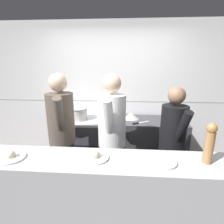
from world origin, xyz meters
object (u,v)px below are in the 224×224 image
at_px(oven_range, 83,141).
at_px(plated_dish_appetiser, 95,157).
at_px(stock_pot, 77,113).
at_px(chefs_knife, 140,123).
at_px(chef_head_cook, 62,131).
at_px(mixing_bowl_steel, 131,116).
at_px(chef_sous, 112,134).
at_px(chef_line, 172,141).
at_px(pepper_mill, 210,143).
at_px(plated_dish_main, 11,157).
at_px(plated_dish_dessert, 162,161).

bearing_deg(oven_range, plated_dish_appetiser, -72.03).
xyz_separation_m(stock_pot, chefs_knife, (1.07, -0.13, -0.11)).
bearing_deg(chef_head_cook, plated_dish_appetiser, -67.84).
bearing_deg(mixing_bowl_steel, plated_dish_appetiser, -103.79).
distance_m(oven_range, chef_sous, 1.14).
relative_size(chef_sous, chef_line, 1.09).
distance_m(pepper_mill, chef_line, 0.75).
relative_size(plated_dish_appetiser, chef_head_cook, 0.14).
xyz_separation_m(chefs_knife, chef_sous, (-0.41, -0.65, 0.06)).
distance_m(plated_dish_main, chef_line, 1.83).
height_order(plated_dish_dessert, pepper_mill, pepper_mill).
xyz_separation_m(chef_head_cook, chef_sous, (0.69, -0.04, -0.00)).
distance_m(stock_pot, plated_dish_dessert, 1.88).
height_order(stock_pot, chef_line, chef_line).
xyz_separation_m(mixing_bowl_steel, chef_sous, (-0.28, -0.89, 0.02)).
relative_size(plated_dish_appetiser, pepper_mill, 0.66).
distance_m(mixing_bowl_steel, chef_head_cook, 1.28).
height_order(mixing_bowl_steel, chef_line, chef_line).
bearing_deg(chefs_knife, plated_dish_main, -133.25).
relative_size(stock_pot, pepper_mill, 0.95).
bearing_deg(pepper_mill, plated_dish_main, -177.93).
relative_size(plated_dish_main, plated_dish_appetiser, 1.00).
bearing_deg(plated_dish_dessert, chef_head_cook, 148.12).
bearing_deg(chef_line, chef_sous, 168.42).
distance_m(mixing_bowl_steel, pepper_mill, 1.70).
bearing_deg(plated_dish_main, chef_head_cook, 75.41).
height_order(plated_dish_main, plated_dish_appetiser, same).
distance_m(chef_sous, chef_line, 0.78).
xyz_separation_m(pepper_mill, chef_line, (-0.12, 0.67, -0.31)).
bearing_deg(chef_line, pepper_mill, -91.44).
relative_size(mixing_bowl_steel, plated_dish_main, 1.14).
relative_size(mixing_bowl_steel, plated_dish_dessert, 1.10).
relative_size(plated_dish_dessert, chef_sous, 0.15).
bearing_deg(plated_dish_dessert, oven_range, 125.80).
height_order(chefs_knife, chef_sous, chef_sous).
height_order(oven_range, chefs_knife, chefs_knife).
xyz_separation_m(pepper_mill, chef_head_cook, (-1.58, 0.71, -0.23)).
relative_size(mixing_bowl_steel, chefs_knife, 0.95).
distance_m(chefs_knife, chef_sous, 0.77).
bearing_deg(plated_dish_main, mixing_bowl_steel, 54.34).
bearing_deg(oven_range, pepper_mill, -45.01).
relative_size(oven_range, chef_sous, 0.57).
distance_m(oven_range, mixing_bowl_steel, 1.01).
height_order(mixing_bowl_steel, pepper_mill, pepper_mill).
xyz_separation_m(stock_pot, pepper_mill, (1.56, -1.45, 0.18)).
bearing_deg(pepper_mill, mixing_bowl_steel, 111.72).
bearing_deg(chef_sous, oven_range, 131.16).
xyz_separation_m(oven_range, chef_sous, (0.59, -0.82, 0.52)).
relative_size(plated_dish_dessert, pepper_mill, 0.69).
height_order(pepper_mill, chef_line, chef_line).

